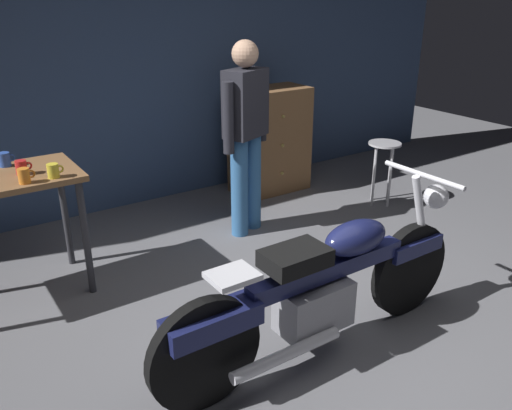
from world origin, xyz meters
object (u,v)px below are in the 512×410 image
(person_standing, at_px, (246,131))
(mug_orange_travel, at_px, (24,176))
(motorcycle, at_px, (324,286))
(wooden_dresser, at_px, (270,141))
(mug_red_diner, at_px, (22,167))
(mug_yellow_tall, at_px, (53,171))
(mug_blue_enamel, at_px, (5,159))
(shop_stool, at_px, (384,156))

(person_standing, xyz_separation_m, mug_orange_travel, (-1.82, -0.24, 0.02))
(motorcycle, height_order, mug_orange_travel, mug_orange_travel)
(mug_orange_travel, bearing_deg, wooden_dresser, 20.61)
(mug_red_diner, distance_m, mug_orange_travel, 0.19)
(mug_orange_travel, bearing_deg, mug_yellow_tall, 2.04)
(mug_red_diner, height_order, mug_blue_enamel, mug_blue_enamel)
(mug_orange_travel, bearing_deg, mug_blue_enamel, 94.78)
(motorcycle, bearing_deg, mug_red_diner, 126.40)
(motorcycle, distance_m, shop_stool, 2.53)
(motorcycle, relative_size, mug_orange_travel, 20.56)
(person_standing, bearing_deg, mug_red_diner, -20.09)
(person_standing, distance_m, wooden_dresser, 1.14)
(motorcycle, bearing_deg, mug_orange_travel, 130.30)
(person_standing, bearing_deg, mug_blue_enamel, -27.81)
(wooden_dresser, height_order, mug_red_diner, wooden_dresser)
(wooden_dresser, height_order, mug_blue_enamel, wooden_dresser)
(shop_stool, xyz_separation_m, mug_blue_enamel, (-3.35, 0.42, 0.45))
(motorcycle, distance_m, person_standing, 1.86)
(shop_stool, height_order, mug_yellow_tall, mug_yellow_tall)
(wooden_dresser, height_order, mug_orange_travel, wooden_dresser)
(motorcycle, distance_m, mug_yellow_tall, 1.89)
(mug_yellow_tall, bearing_deg, mug_red_diner, 130.95)
(mug_yellow_tall, bearing_deg, person_standing, 8.04)
(mug_orange_travel, bearing_deg, person_standing, 7.46)
(shop_stool, height_order, wooden_dresser, wooden_dresser)
(shop_stool, bearing_deg, mug_yellow_tall, -179.76)
(mug_red_diner, distance_m, mug_blue_enamel, 0.26)
(mug_yellow_tall, xyz_separation_m, mug_blue_enamel, (-0.22, 0.43, 0.00))
(shop_stool, relative_size, mug_orange_travel, 6.01)
(wooden_dresser, relative_size, mug_blue_enamel, 9.81)
(mug_red_diner, xyz_separation_m, mug_blue_enamel, (-0.06, 0.25, 0.00))
(wooden_dresser, distance_m, mug_orange_travel, 2.81)
(mug_yellow_tall, distance_m, mug_blue_enamel, 0.48)
(person_standing, bearing_deg, mug_yellow_tall, -13.67)
(person_standing, relative_size, mug_red_diner, 15.75)
(mug_blue_enamel, bearing_deg, mug_red_diner, -76.55)
(mug_orange_travel, bearing_deg, motorcycle, -49.32)
(shop_stool, distance_m, mug_red_diner, 3.32)
(person_standing, distance_m, mug_orange_travel, 1.84)
(motorcycle, xyz_separation_m, mug_orange_travel, (-1.26, 1.46, 0.50))
(motorcycle, xyz_separation_m, mug_red_diner, (-1.23, 1.65, 0.50))
(mug_red_diner, bearing_deg, mug_orange_travel, -97.03)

